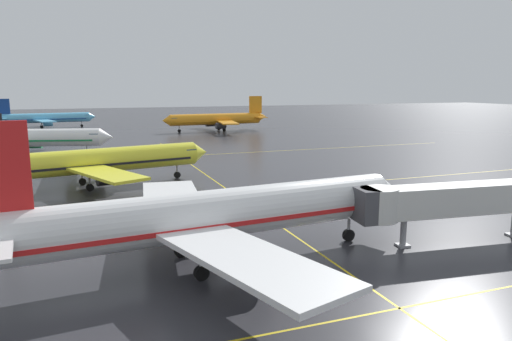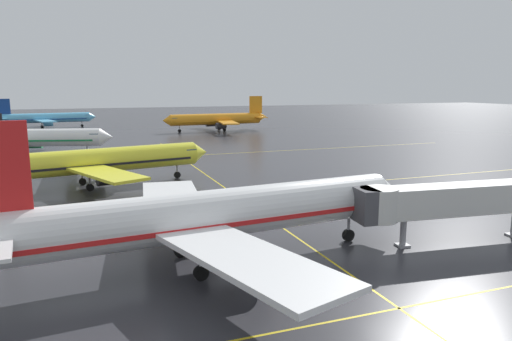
# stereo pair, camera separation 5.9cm
# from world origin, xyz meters

# --- Properties ---
(ground_plane) EXTENTS (600.00, 600.00, 0.00)m
(ground_plane) POSITION_xyz_m (0.00, 0.00, 0.00)
(ground_plane) COLOR #333338
(airliner_front_gate) EXTENTS (39.19, 33.67, 12.18)m
(airliner_front_gate) POSITION_xyz_m (-9.80, 9.84, 4.16)
(airliner_front_gate) COLOR white
(airliner_front_gate) RESTS_ON ground
(airliner_second_row) EXTENTS (35.05, 29.80, 10.94)m
(airliner_second_row) POSITION_xyz_m (-17.28, 44.81, 3.74)
(airliner_second_row) COLOR yellow
(airliner_second_row) RESTS_ON ground
(airliner_third_row) EXTENTS (35.96, 30.65, 11.34)m
(airliner_third_row) POSITION_xyz_m (-30.39, 80.81, 3.87)
(airliner_third_row) COLOR white
(airliner_third_row) RESTS_ON ground
(airliner_far_left_stand) EXTENTS (35.55, 30.59, 11.05)m
(airliner_far_left_stand) POSITION_xyz_m (22.79, 121.34, 3.77)
(airliner_far_left_stand) COLOR orange
(airliner_far_left_stand) RESTS_ON ground
(airliner_far_right_stand) EXTENTS (32.80, 28.19, 10.19)m
(airliner_far_right_stand) POSITION_xyz_m (-29.86, 151.51, 3.48)
(airliner_far_right_stand) COLOR #5BB7E5
(airliner_far_right_stand) RESTS_ON ground
(taxiway_markings) EXTENTS (132.11, 120.00, 0.01)m
(taxiway_markings) POSITION_xyz_m (0.00, 34.36, 0.00)
(taxiway_markings) COLOR yellow
(taxiway_markings) RESTS_ON ground
(jet_bridge) EXTENTS (19.52, 4.91, 5.58)m
(jet_bridge) POSITION_xyz_m (11.51, 7.63, 4.06)
(jet_bridge) COLOR silver
(jet_bridge) RESTS_ON ground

